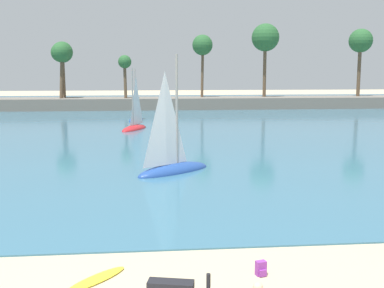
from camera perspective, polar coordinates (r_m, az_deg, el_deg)
sea at (r=63.20m, az=-6.20°, el=3.70°), size 220.00×96.69×0.06m
palm_headland at (r=71.50m, az=-9.93°, el=7.17°), size 106.72×6.62×13.19m
backpack_by_trailer at (r=14.13m, az=8.59°, el=-15.09°), size 0.34×0.33×0.44m
surfboard at (r=14.04m, az=-11.79°, el=-16.11°), size 1.83×1.88×0.08m
sailboat_near_shore at (r=46.78m, az=-7.16°, el=2.55°), size 3.21×4.70×6.60m
sailboat_mid_bay at (r=55.26m, az=-6.96°, el=3.56°), size 2.23×4.73×6.60m
sailboat_toward_headland at (r=26.92m, az=-2.48°, el=-2.12°), size 5.00×4.19×7.35m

